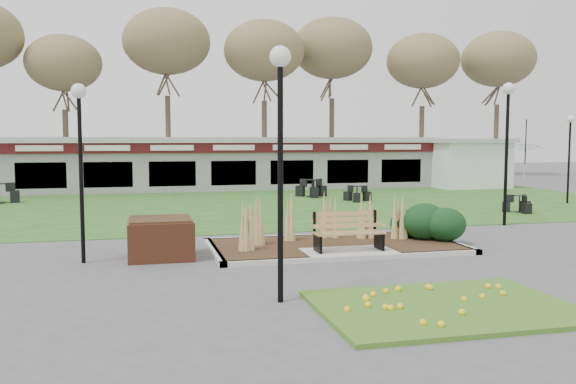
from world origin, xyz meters
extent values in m
plane|color=#515154|center=(0.00, 0.00, 0.00)|extent=(100.00, 100.00, 0.00)
cube|color=#24571B|center=(0.00, 12.00, 0.01)|extent=(34.00, 16.00, 0.02)
cube|color=#3B691E|center=(0.00, -4.60, 0.04)|extent=(4.20, 3.00, 0.08)
cube|color=#301F13|center=(0.00, 1.20, 0.06)|extent=(6.22, 3.22, 0.12)
cube|color=#B7B7B2|center=(0.00, -0.41, 0.06)|extent=(6.40, 0.18, 0.12)
cube|color=#B7B7B2|center=(0.00, 2.81, 0.06)|extent=(6.40, 0.18, 0.12)
cube|color=#B7B7B2|center=(-3.11, 1.20, 0.06)|extent=(0.18, 3.40, 0.12)
cube|color=#B7B7B2|center=(3.11, 1.20, 0.06)|extent=(0.18, 3.40, 0.12)
cube|color=#B7B7B2|center=(0.00, 0.15, 0.07)|extent=(2.20, 1.20, 0.13)
cone|color=tan|center=(-1.90, 1.60, 0.70)|extent=(0.36, 0.36, 1.15)
cone|color=tan|center=(-0.90, 2.00, 0.70)|extent=(0.36, 0.36, 1.15)
cone|color=tan|center=(0.20, 2.20, 0.70)|extent=(0.36, 0.36, 1.15)
cone|color=tan|center=(1.10, 2.00, 0.70)|extent=(0.36, 0.36, 1.15)
cone|color=tan|center=(1.90, 1.60, 0.70)|extent=(0.36, 0.36, 1.15)
cone|color=tan|center=(-2.40, 0.80, 0.70)|extent=(0.36, 0.36, 1.15)
ellipsoid|color=#0E3314|center=(2.60, 1.40, 0.59)|extent=(1.21, 1.10, 0.99)
ellipsoid|color=#0E3314|center=(3.00, 1.00, 0.54)|extent=(1.10, 1.00, 0.90)
ellipsoid|color=#0E3314|center=(2.90, 1.90, 0.53)|extent=(1.06, 0.96, 0.86)
ellipsoid|color=#0E3314|center=(2.30, 1.90, 0.48)|extent=(0.92, 0.84, 0.76)
cube|color=tan|center=(0.00, 0.15, 0.56)|extent=(1.70, 0.57, 0.04)
cube|color=tan|center=(0.00, 0.46, 0.84)|extent=(1.70, 0.13, 0.44)
cube|color=black|center=(-0.78, 0.15, 0.34)|extent=(0.06, 0.55, 0.42)
cube|color=black|center=(0.78, 0.15, 0.34)|extent=(0.06, 0.55, 0.42)
cube|color=black|center=(-0.78, 0.45, 0.81)|extent=(0.06, 0.06, 0.50)
cube|color=black|center=(0.78, 0.45, 0.81)|extent=(0.06, 0.06, 0.50)
cube|color=tan|center=(-0.82, 0.13, 0.74)|extent=(0.05, 0.50, 0.04)
cube|color=tan|center=(0.82, 0.13, 0.74)|extent=(0.05, 0.50, 0.04)
cube|color=brown|center=(-4.40, 1.00, 0.45)|extent=(1.50, 1.50, 0.90)
cube|color=#301F13|center=(-4.40, 1.00, 0.92)|extent=(1.40, 1.40, 0.06)
cube|color=gray|center=(0.00, 20.00, 1.30)|extent=(24.00, 3.00, 2.60)
cube|color=#420E11|center=(0.00, 18.45, 2.35)|extent=(24.00, 0.18, 0.55)
cube|color=#BCBDC1|center=(0.00, 20.00, 2.75)|extent=(24.60, 3.40, 0.30)
cube|color=silver|center=(0.00, 18.34, 2.35)|extent=(22.00, 0.02, 0.28)
cube|color=black|center=(0.00, 18.55, 1.00)|extent=(22.00, 0.10, 1.30)
cube|color=white|center=(13.50, 18.00, 1.30)|extent=(4.00, 3.00, 2.60)
cube|color=#BCBDC1|center=(13.50, 18.00, 2.70)|extent=(4.40, 3.40, 0.25)
cylinder|color=#47382B|center=(-9.00, 28.00, 2.59)|extent=(0.36, 0.36, 5.17)
ellipsoid|color=olive|center=(-9.00, 28.00, 8.39)|extent=(5.24, 5.24, 3.93)
cylinder|color=#47382B|center=(-3.00, 28.00, 2.59)|extent=(0.36, 0.36, 5.17)
ellipsoid|color=olive|center=(-3.00, 28.00, 8.39)|extent=(5.24, 5.24, 3.93)
cylinder|color=#47382B|center=(3.00, 28.00, 2.59)|extent=(0.36, 0.36, 5.17)
ellipsoid|color=olive|center=(3.00, 28.00, 8.39)|extent=(5.24, 5.24, 3.93)
cylinder|color=#47382B|center=(9.00, 28.00, 2.59)|extent=(0.36, 0.36, 5.17)
ellipsoid|color=olive|center=(9.00, 28.00, 8.39)|extent=(5.24, 5.24, 3.93)
cylinder|color=#47382B|center=(15.00, 28.00, 2.59)|extent=(0.36, 0.36, 5.17)
ellipsoid|color=olive|center=(15.00, 28.00, 8.39)|extent=(5.24, 5.24, 3.93)
cylinder|color=#47382B|center=(21.00, 28.00, 2.59)|extent=(0.36, 0.36, 5.17)
ellipsoid|color=olive|center=(21.00, 28.00, 8.39)|extent=(5.24, 5.24, 3.93)
cylinder|color=black|center=(-2.53, -3.50, 2.01)|extent=(0.10, 0.10, 4.02)
sphere|color=white|center=(-2.53, -3.50, 4.18)|extent=(0.36, 0.36, 0.36)
cylinder|color=black|center=(6.66, 3.87, 2.12)|extent=(0.11, 0.11, 4.24)
sphere|color=white|center=(6.66, 3.87, 4.41)|extent=(0.38, 0.38, 0.38)
cylinder|color=black|center=(-6.13, 0.80, 1.86)|extent=(0.09, 0.09, 3.72)
sphere|color=white|center=(-6.13, 0.80, 3.87)|extent=(0.33, 0.33, 0.33)
cylinder|color=black|center=(13.21, 9.16, 1.76)|extent=(0.09, 0.09, 3.52)
sphere|color=white|center=(13.21, 9.16, 3.66)|extent=(0.32, 0.32, 0.32)
cube|color=black|center=(-10.20, 15.14, 0.28)|extent=(0.45, 0.45, 0.53)
cylinder|color=black|center=(4.61, 12.11, 0.03)|extent=(0.40, 0.40, 0.03)
cylinder|color=black|center=(4.61, 12.11, 0.35)|extent=(0.05, 0.05, 0.65)
cylinder|color=black|center=(4.61, 12.11, 0.69)|extent=(0.54, 0.54, 0.02)
cube|color=black|center=(5.10, 12.18, 0.23)|extent=(0.34, 0.34, 0.42)
cube|color=black|center=(4.31, 12.50, 0.23)|extent=(0.43, 0.43, 0.42)
cube|color=black|center=(4.42, 11.65, 0.23)|extent=(0.40, 0.40, 0.42)
cylinder|color=black|center=(9.19, 6.77, 0.03)|extent=(0.38, 0.38, 0.03)
cylinder|color=black|center=(9.19, 6.77, 0.34)|extent=(0.04, 0.04, 0.62)
cylinder|color=black|center=(9.19, 6.77, 0.65)|extent=(0.51, 0.51, 0.02)
cube|color=black|center=(9.61, 6.99, 0.22)|extent=(0.39, 0.39, 0.39)
cube|color=black|center=(8.79, 7.02, 0.22)|extent=(0.40, 0.40, 0.39)
cube|color=black|center=(9.17, 6.30, 0.22)|extent=(0.30, 0.30, 0.39)
cylinder|color=black|center=(3.23, 14.66, 0.04)|extent=(0.49, 0.49, 0.03)
cylinder|color=black|center=(3.23, 14.66, 0.43)|extent=(0.06, 0.06, 0.79)
cylinder|color=black|center=(3.23, 14.66, 0.84)|extent=(0.66, 0.66, 0.03)
cube|color=black|center=(3.78, 14.90, 0.27)|extent=(0.49, 0.49, 0.51)
cube|color=black|center=(2.74, 15.02, 0.27)|extent=(0.52, 0.52, 0.51)
cube|color=black|center=(3.16, 14.06, 0.27)|extent=(0.41, 0.41, 0.51)
cylinder|color=black|center=(13.74, 13.00, 1.10)|extent=(0.06, 0.06, 2.20)
imported|color=#3050A8|center=(13.74, 13.00, 1.69)|extent=(2.38, 2.41, 1.94)
camera|label=1|loc=(-4.85, -13.55, 2.81)|focal=38.00mm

